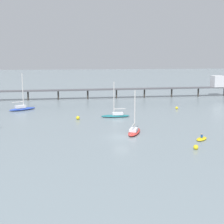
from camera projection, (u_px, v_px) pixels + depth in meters
name	position (u px, v px, depth m)	size (l,w,h in m)	color
ground_plane	(121.00, 137.00, 62.11)	(400.00, 400.00, 0.00)	gray
pier	(147.00, 87.00, 110.86)	(85.01, 7.90, 6.81)	#4C4C51
sailboat_blue	(22.00, 108.00, 88.83)	(7.11, 5.52, 9.56)	#2D4CB7
sailboat_teal	(116.00, 115.00, 80.17)	(6.75, 1.91, 8.28)	#1E727A
sailboat_red	(134.00, 131.00, 64.78)	(4.10, 6.91, 8.19)	red
dinghy_yellow	(202.00, 139.00, 60.34)	(3.15, 3.27, 1.14)	yellow
mooring_buoy_outer	(196.00, 147.00, 54.46)	(0.80, 0.80, 0.80)	yellow
mooring_buoy_near	(177.00, 108.00, 90.35)	(0.72, 0.72, 0.72)	yellow
mooring_buoy_mid	(78.00, 118.00, 77.23)	(0.84, 0.84, 0.84)	yellow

